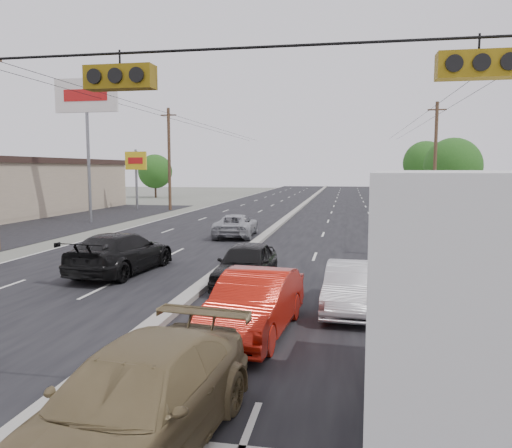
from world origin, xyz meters
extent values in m
plane|color=#606356|center=(0.00, 0.00, 0.00)|extent=(200.00, 200.00, 0.00)
cube|color=black|center=(0.00, 30.00, 0.00)|extent=(20.00, 160.00, 0.02)
cube|color=gray|center=(0.00, 30.00, 0.10)|extent=(0.50, 160.00, 0.20)
cube|color=black|center=(-17.00, 25.00, 0.00)|extent=(10.00, 42.00, 0.02)
cylinder|color=#422D1E|center=(-12.50, 40.00, 5.00)|extent=(0.30, 0.30, 10.00)
cube|color=#422D1E|center=(-12.50, 40.00, 9.30)|extent=(1.60, 0.12, 0.12)
cylinder|color=#422D1E|center=(12.50, 40.00, 5.00)|extent=(0.30, 0.30, 10.00)
cube|color=#422D1E|center=(12.50, 40.00, 9.30)|extent=(1.60, 0.12, 0.12)
cylinder|color=black|center=(0.00, 0.00, 5.80)|extent=(25.00, 0.04, 0.04)
cube|color=#72590C|center=(1.50, 0.00, 5.45)|extent=(1.05, 0.30, 0.35)
cube|color=#72590C|center=(6.50, 0.00, 5.45)|extent=(1.05, 0.30, 0.35)
cylinder|color=slate|center=(-14.50, 28.00, 5.50)|extent=(0.24, 0.24, 11.00)
cube|color=silver|center=(-14.50, 28.00, 9.55)|extent=(5.00, 0.25, 2.50)
cylinder|color=slate|center=(-16.00, 40.00, 3.00)|extent=(0.24, 0.24, 6.00)
cube|color=gold|center=(-16.00, 40.00, 4.90)|extent=(2.20, 0.25, 1.80)
cylinder|color=#382619|center=(-22.00, 60.00, 1.08)|extent=(0.28, 0.28, 2.16)
sphere|color=#1A4913|center=(-22.00, 60.00, 3.72)|extent=(4.80, 4.80, 4.80)
cylinder|color=#382619|center=(15.00, 45.00, 1.26)|extent=(0.28, 0.28, 2.52)
sphere|color=#1A4913|center=(15.00, 45.00, 4.34)|extent=(5.60, 5.60, 5.60)
cylinder|color=#382619|center=(16.00, 70.00, 1.44)|extent=(0.28, 0.28, 2.88)
sphere|color=#1A4913|center=(16.00, 70.00, 4.96)|extent=(6.40, 6.40, 6.40)
cube|color=black|center=(6.70, 0.02, 0.52)|extent=(3.21, 8.21, 0.29)
cube|color=silver|center=(6.63, -0.90, 2.47)|extent=(3.27, 5.93, 3.22)
cube|color=silver|center=(6.91, 2.94, 1.44)|extent=(2.91, 2.37, 2.07)
cylinder|color=black|center=(5.69, 2.74, 0.52)|extent=(0.42, 1.06, 1.03)
imported|color=olive|center=(1.95, -0.76, 0.76)|extent=(2.75, 5.48, 1.53)
imported|color=#B2170A|center=(2.64, 4.71, 0.77)|extent=(2.07, 4.82, 1.55)
imported|color=black|center=(1.40, 9.77, 0.75)|extent=(1.87, 4.46, 1.51)
imported|color=#B8B8BA|center=(5.01, 7.31, 0.68)|extent=(1.65, 4.19, 1.36)
imported|color=maroon|center=(7.29, 12.54, 0.74)|extent=(1.77, 4.35, 1.48)
imported|color=black|center=(-3.85, 10.96, 0.81)|extent=(2.76, 5.74, 1.61)
imported|color=#97999E|center=(-1.75, 22.09, 0.68)|extent=(2.56, 5.02, 1.36)
camera|label=1|loc=(4.86, -7.10, 4.11)|focal=35.00mm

